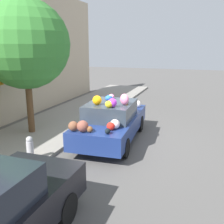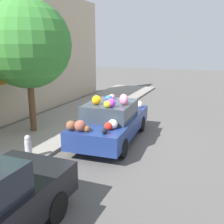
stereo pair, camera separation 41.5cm
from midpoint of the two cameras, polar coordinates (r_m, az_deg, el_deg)
The scene contains 5 objects.
ground_plane at distance 9.50m, azimuth 0.70°, elevation -6.06°, with size 60.00×60.00×0.00m, color #565451.
sidewalk_curb at distance 10.70m, azimuth -12.91°, elevation -3.74°, with size 24.00×3.20×0.11m.
street_tree at distance 10.04m, azimuth -16.81°, elevation 13.92°, with size 3.17×3.17×4.82m.
fire_hydrant at distance 7.97m, azimuth -16.35°, elevation -7.27°, with size 0.20×0.20×0.70m.
art_car at distance 9.17m, azimuth 1.19°, elevation -1.87°, with size 4.35×1.97×1.78m.
Camera 2 is at (-8.22, -3.43, 3.32)m, focal length 42.00 mm.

